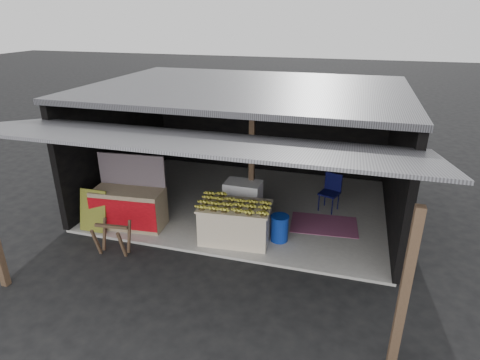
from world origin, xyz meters
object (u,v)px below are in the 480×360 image
(water_barrel, at_px, (280,229))
(plastic_chair, at_px, (331,189))
(sawhorse, at_px, (113,236))
(banana_table, at_px, (235,223))
(white_crate, at_px, (243,200))
(neighbor_stall, at_px, (129,206))

(water_barrel, xyz_separation_m, plastic_chair, (0.92, 1.82, 0.26))
(sawhorse, distance_m, water_barrel, 3.44)
(banana_table, xyz_separation_m, water_barrel, (0.91, 0.25, -0.14))
(white_crate, relative_size, neighbor_stall, 0.57)
(white_crate, relative_size, sawhorse, 1.32)
(banana_table, bearing_deg, neighbor_stall, 176.46)
(neighbor_stall, distance_m, water_barrel, 3.40)
(banana_table, height_order, neighbor_stall, neighbor_stall)
(white_crate, xyz_separation_m, water_barrel, (1.02, -0.76, -0.19))
(banana_table, xyz_separation_m, white_crate, (-0.11, 1.01, 0.05))
(banana_table, relative_size, neighbor_stall, 0.96)
(neighbor_stall, distance_m, sawhorse, 1.11)
(white_crate, bearing_deg, plastic_chair, 29.82)
(white_crate, distance_m, neighbor_stall, 2.59)
(banana_table, distance_m, white_crate, 1.02)
(banana_table, relative_size, plastic_chair, 1.70)
(banana_table, relative_size, sawhorse, 2.23)
(plastic_chair, bearing_deg, neighbor_stall, -134.04)
(neighbor_stall, relative_size, water_barrel, 2.96)
(white_crate, height_order, sawhorse, white_crate)
(neighbor_stall, height_order, sawhorse, neighbor_stall)
(banana_table, distance_m, neighbor_stall, 2.48)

